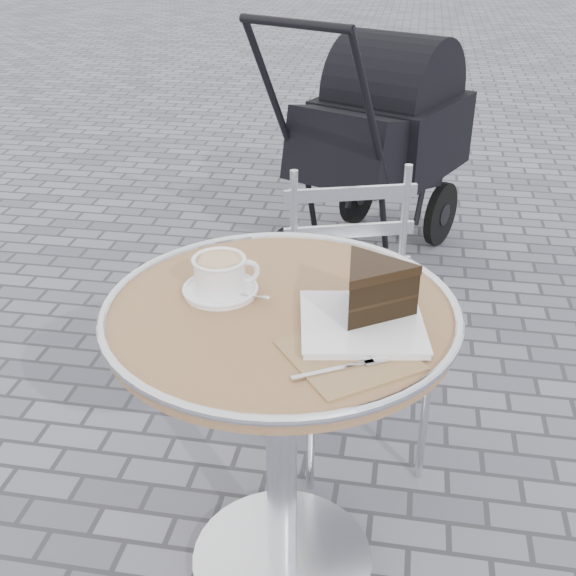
% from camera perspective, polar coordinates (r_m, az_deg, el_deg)
% --- Properties ---
extents(ground, '(80.00, 80.00, 0.00)m').
position_cam_1_polar(ground, '(1.91, -0.45, -20.92)').
color(ground, slate).
rests_on(ground, ground).
extents(cafe_table, '(0.72, 0.72, 0.74)m').
position_cam_1_polar(cafe_table, '(1.52, -0.54, -6.94)').
color(cafe_table, silver).
rests_on(cafe_table, ground).
extents(cappuccino_set, '(0.18, 0.15, 0.08)m').
position_cam_1_polar(cappuccino_set, '(1.48, -5.33, 0.83)').
color(cappuccino_set, white).
rests_on(cappuccino_set, cafe_table).
extents(cake_plate_set, '(0.29, 0.37, 0.12)m').
position_cam_1_polar(cake_plate_set, '(1.37, 6.50, -0.71)').
color(cake_plate_set, '#937150').
rests_on(cake_plate_set, cafe_table).
extents(bistro_chair, '(0.46, 0.46, 0.82)m').
position_cam_1_polar(bistro_chair, '(2.01, 5.15, 0.39)').
color(bistro_chair, silver).
rests_on(bistro_chair, ground).
extents(baby_stroller, '(0.87, 1.15, 1.10)m').
position_cam_1_polar(baby_stroller, '(3.21, 7.07, 10.97)').
color(baby_stroller, black).
rests_on(baby_stroller, ground).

